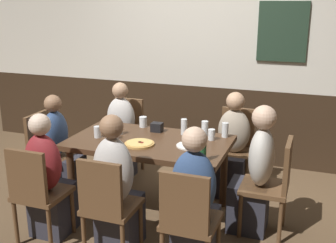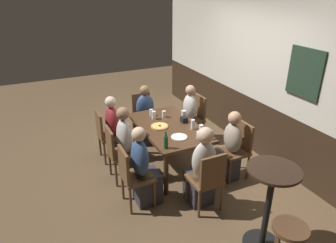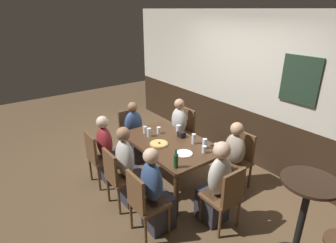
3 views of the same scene
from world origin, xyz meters
name	(u,v)px [view 1 (image 1 of 3)]	position (x,y,z in m)	size (l,w,h in m)	color
ground_plane	(150,211)	(0.00, 0.00, 0.00)	(12.00, 12.00, 0.00)	brown
wall_back	(200,58)	(0.01, 1.65, 1.30)	(6.40, 0.13, 2.60)	#332316
dining_table	(149,149)	(0.00, 0.00, 0.65)	(1.50, 0.87, 0.74)	#472D1C
chair_right_far	(235,144)	(0.66, 0.85, 0.50)	(0.40, 0.40, 0.88)	brown
chair_head_west	(47,150)	(-1.17, 0.00, 0.50)	(0.40, 0.40, 0.88)	brown
chair_head_east	(273,182)	(1.17, 0.00, 0.50)	(0.40, 0.40, 0.88)	brown
chair_right_near	(188,218)	(0.66, -0.85, 0.50)	(0.40, 0.40, 0.88)	brown
chair_left_near	(37,190)	(-0.66, -0.85, 0.50)	(0.40, 0.40, 0.88)	brown
chair_mid_near	(107,203)	(0.00, -0.85, 0.50)	(0.40, 0.40, 0.88)	brown
chair_left_far	(126,132)	(-0.66, 0.85, 0.50)	(0.40, 0.40, 0.88)	brown
person_right_far	(232,152)	(0.66, 0.69, 0.46)	(0.34, 0.37, 1.10)	#2D2D38
person_head_west	(61,155)	(-1.00, 0.00, 0.46)	(0.37, 0.34, 1.10)	#2D2D38
person_head_east	(255,179)	(1.01, 0.00, 0.50)	(0.37, 0.34, 1.17)	#2D2D38
person_right_near	(195,209)	(0.66, -0.69, 0.48)	(0.34, 0.37, 1.15)	#2D2D38
person_left_near	(49,185)	(-0.66, -0.69, 0.47)	(0.34, 0.37, 1.13)	#2D2D38
person_mid_near	(117,194)	(0.00, -0.69, 0.50)	(0.34, 0.37, 1.18)	#2D2D38
person_left_far	(120,138)	(-0.66, 0.69, 0.47)	(0.34, 0.37, 1.11)	#2D2D38
pizza	(140,144)	(-0.03, -0.15, 0.75)	(0.27, 0.27, 0.03)	tan
pint_glass_stout	(119,130)	(-0.35, 0.06, 0.79)	(0.06, 0.06, 0.11)	silver
highball_clear	(184,128)	(0.25, 0.28, 0.81)	(0.06, 0.06, 0.16)	silver
tumbler_short	(97,132)	(-0.50, -0.10, 0.79)	(0.06, 0.06, 0.11)	silver
beer_glass_half	(205,130)	(0.46, 0.31, 0.80)	(0.07, 0.07, 0.15)	silver
tumbler_water	(143,123)	(-0.22, 0.37, 0.79)	(0.08, 0.08, 0.11)	silver
beer_glass_tall	(225,131)	(0.65, 0.34, 0.81)	(0.06, 0.06, 0.14)	silver
pint_glass_pale	(110,134)	(-0.35, -0.11, 0.80)	(0.07, 0.07, 0.14)	silver
pint_glass_amber	(211,135)	(0.55, 0.21, 0.79)	(0.06, 0.06, 0.11)	silver
beer_bottle_green	(203,150)	(0.62, -0.34, 0.84)	(0.06, 0.06, 0.25)	#194723
plate_white_large	(189,146)	(0.41, -0.03, 0.75)	(0.24, 0.24, 0.01)	white
condiment_caddy	(157,127)	(-0.03, 0.28, 0.79)	(0.11, 0.09, 0.09)	black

